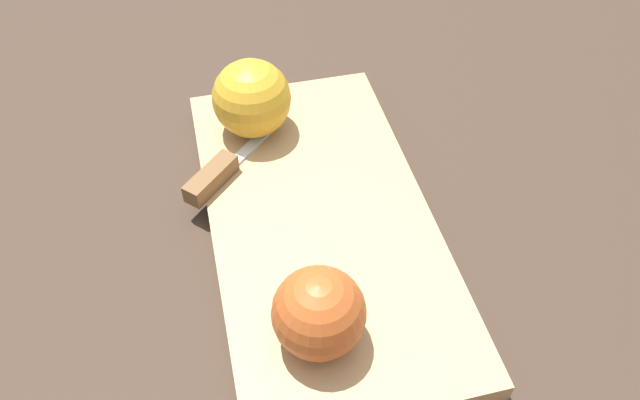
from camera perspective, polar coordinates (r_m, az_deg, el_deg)
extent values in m
plane|color=#38281E|center=(0.62, 0.00, -2.64)|extent=(4.00, 4.00, 0.00)
cube|color=tan|center=(0.61, 0.00, -1.97)|extent=(0.43, 0.24, 0.02)
sphere|color=#AD4C1E|center=(0.49, -0.12, -10.28)|extent=(0.07, 0.07, 0.07)
cylinder|color=#EFE5C6|center=(0.49, 0.41, -10.79)|extent=(0.03, 0.07, 0.07)
sphere|color=gold|center=(0.66, -6.27, 9.21)|extent=(0.08, 0.08, 0.08)
cylinder|color=#EFE5C6|center=(0.66, -6.34, 8.81)|extent=(0.03, 0.07, 0.08)
cube|color=silver|center=(0.67, -5.99, 5.27)|extent=(0.06, 0.07, 0.00)
cube|color=brown|center=(0.63, -9.91, 1.97)|extent=(0.06, 0.06, 0.02)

